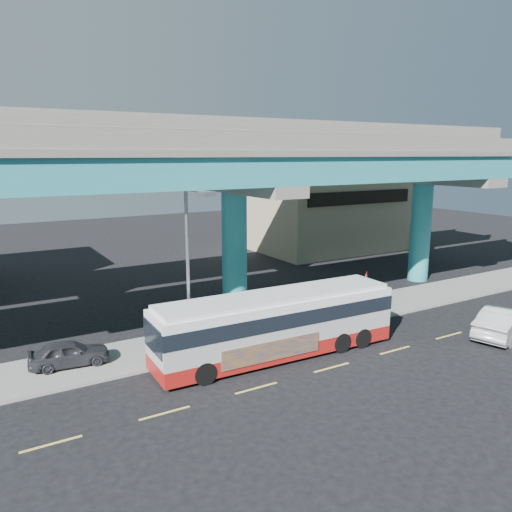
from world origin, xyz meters
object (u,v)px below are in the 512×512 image
transit_bus (277,322)px  parked_car (69,353)px  street_lamp (192,249)px  sedan (505,322)px  stop_sign (366,284)px

transit_bus → parked_car: (-8.85, 3.55, -0.96)m
street_lamp → transit_bus: bearing=-19.6°
street_lamp → sedan: bearing=-18.8°
street_lamp → stop_sign: (11.23, 0.75, -3.26)m
transit_bus → parked_car: transit_bus is taller
sedan → stop_sign: size_ratio=1.96×
parked_car → street_lamp: size_ratio=0.44×
sedan → transit_bus: bearing=55.5°
transit_bus → parked_car: 9.59m
parked_car → transit_bus: bearing=-105.9°
transit_bus → street_lamp: bearing=162.2°
sedan → stop_sign: bearing=19.5°
transit_bus → stop_sign: (7.55, 2.06, 0.40)m
parked_car → stop_sign: 16.52m
parked_car → stop_sign: (16.40, -1.49, 1.37)m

